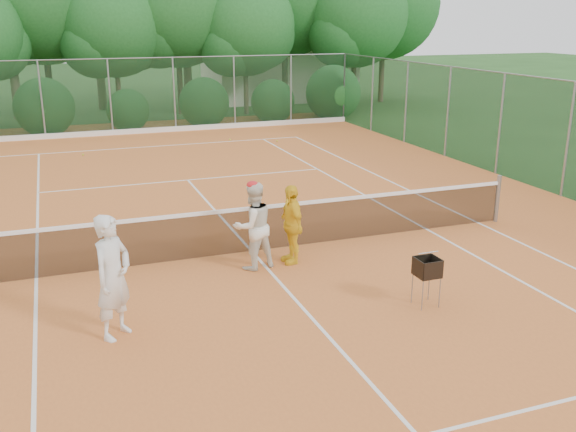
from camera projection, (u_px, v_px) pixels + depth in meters
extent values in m
plane|color=#20491A|center=(252.00, 253.00, 13.02)|extent=(120.00, 120.00, 0.00)
cube|color=orange|center=(252.00, 252.00, 13.02)|extent=(18.00, 36.00, 0.02)
cube|color=beige|center=(278.00, 73.00, 37.05)|extent=(8.00, 5.00, 3.00)
cylinder|color=gray|center=(497.00, 199.00, 14.81)|extent=(0.10, 0.10, 1.10)
cube|color=black|center=(252.00, 231.00, 12.88)|extent=(11.87, 0.03, 0.86)
cube|color=white|center=(252.00, 208.00, 12.74)|extent=(11.87, 0.04, 0.07)
imported|color=silver|center=(113.00, 277.00, 9.33)|extent=(0.81, 0.81, 1.89)
imported|color=white|center=(253.00, 226.00, 11.95)|extent=(0.93, 0.80, 1.67)
ellipsoid|color=red|center=(253.00, 185.00, 11.72)|extent=(0.22, 0.22, 0.14)
imported|color=yellow|center=(291.00, 224.00, 12.26)|extent=(0.39, 0.91, 1.55)
cylinder|color=gray|center=(422.00, 296.00, 10.34)|extent=(0.02, 0.02, 0.52)
cylinder|color=gray|center=(429.00, 285.00, 10.74)|extent=(0.02, 0.02, 0.52)
cube|color=black|center=(427.00, 267.00, 10.42)|extent=(0.36, 0.36, 0.30)
sphere|color=#C9DC33|center=(83.00, 155.00, 22.05)|extent=(0.07, 0.07, 0.07)
sphere|color=#C6DA32|center=(230.00, 139.00, 24.79)|extent=(0.07, 0.07, 0.07)
sphere|color=gold|center=(277.00, 141.00, 24.52)|extent=(0.07, 0.07, 0.07)
cube|color=white|center=(157.00, 146.00, 23.66)|extent=(11.03, 0.06, 0.01)
cube|color=white|center=(479.00, 223.00, 14.82)|extent=(0.06, 23.77, 0.01)
cube|color=white|center=(36.00, 279.00, 11.66)|extent=(0.06, 23.77, 0.01)
cube|color=white|center=(427.00, 230.00, 14.37)|extent=(0.06, 23.77, 0.01)
cube|color=white|center=(188.00, 180.00, 18.75)|extent=(8.23, 0.06, 0.01)
cube|color=white|center=(252.00, 252.00, 13.01)|extent=(0.06, 12.80, 0.01)
cube|color=#19381E|center=(143.00, 96.00, 26.01)|extent=(18.00, 0.02, 3.00)
cylinder|color=gray|center=(344.00, 88.00, 28.98)|extent=(0.07, 0.07, 3.00)
cylinder|color=gray|center=(344.00, 88.00, 28.98)|extent=(0.07, 0.07, 3.00)
cylinder|color=brown|center=(48.00, 69.00, 30.02)|extent=(0.31, 0.31, 4.50)
cylinder|color=brown|center=(118.00, 81.00, 29.81)|extent=(0.24, 0.24, 3.50)
sphere|color=#1B531F|center=(113.00, 23.00, 29.04)|extent=(4.90, 4.90, 4.90)
cylinder|color=brown|center=(179.00, 71.00, 31.16)|extent=(0.28, 0.28, 4.10)
sphere|color=#1B531F|center=(176.00, 6.00, 30.26)|extent=(5.74, 5.74, 5.74)
cylinder|color=brown|center=(246.00, 79.00, 31.18)|extent=(0.23, 0.23, 3.40)
sphere|color=#1B531F|center=(245.00, 25.00, 30.43)|extent=(4.76, 4.76, 4.76)
cylinder|color=brown|center=(285.00, 61.00, 34.40)|extent=(0.32, 0.32, 4.65)
cylinder|color=brown|center=(354.00, 71.00, 33.45)|extent=(0.26, 0.26, 3.80)
sphere|color=#1B531F|center=(355.00, 14.00, 32.62)|extent=(5.32, 5.32, 5.32)
cylinder|color=brown|center=(382.00, 63.00, 35.64)|extent=(0.29, 0.29, 4.25)
sphere|color=#1B531F|center=(384.00, 4.00, 34.71)|extent=(5.95, 5.95, 5.95)
cone|color=brown|center=(185.00, 8.00, 30.90)|extent=(0.44, 0.44, 10.00)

